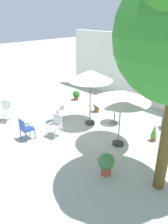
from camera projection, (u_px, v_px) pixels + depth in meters
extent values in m
plane|color=#AAAEA1|center=(86.00, 126.00, 10.08)|extent=(60.00, 60.00, 0.00)
cube|color=white|center=(142.00, 70.00, 12.01)|extent=(10.30, 0.30, 3.66)
cylinder|color=brown|center=(166.00, 140.00, 5.95)|extent=(0.32, 0.32, 3.11)
sphere|color=#388E24|center=(168.00, 26.00, 5.52)|extent=(1.73, 1.73, 1.73)
cylinder|color=#2D2D2D|center=(118.00, 143.00, 8.65)|extent=(0.44, 0.44, 0.08)
cylinder|color=slate|center=(120.00, 119.00, 8.22)|extent=(0.04, 0.04, 2.21)
cone|color=beige|center=(121.00, 95.00, 7.85)|extent=(2.08, 2.08, 0.40)
sphere|color=slate|center=(122.00, 89.00, 7.75)|extent=(0.06, 0.06, 0.06)
cylinder|color=#2D2D2D|center=(90.00, 123.00, 10.25)|extent=(0.44, 0.44, 0.08)
cylinder|color=slate|center=(90.00, 98.00, 9.76)|extent=(0.04, 0.04, 2.49)
cone|color=beige|center=(90.00, 75.00, 9.34)|extent=(1.88, 1.88, 0.44)
sphere|color=slate|center=(90.00, 69.00, 9.24)|extent=(0.06, 0.06, 0.06)
cylinder|color=white|center=(57.00, 108.00, 10.07)|extent=(0.65, 0.65, 0.02)
cylinder|color=slate|center=(58.00, 115.00, 10.23)|extent=(0.06, 0.06, 0.73)
cylinder|color=slate|center=(58.00, 122.00, 10.37)|extent=(0.36, 0.36, 0.03)
cylinder|color=white|center=(115.00, 109.00, 10.02)|extent=(0.81, 0.81, 0.02)
cylinder|color=slate|center=(114.00, 116.00, 10.17)|extent=(0.06, 0.06, 0.69)
cylinder|color=slate|center=(114.00, 123.00, 10.31)|extent=(0.45, 0.45, 0.03)
cube|color=silver|center=(54.00, 127.00, 9.03)|extent=(0.56, 0.55, 0.04)
cube|color=silver|center=(58.00, 120.00, 9.09)|extent=(0.45, 0.12, 0.47)
cube|color=silver|center=(50.00, 123.00, 9.10)|extent=(0.12, 0.42, 0.03)
cube|color=silver|center=(58.00, 126.00, 8.87)|extent=(0.12, 0.42, 0.03)
cylinder|color=silver|center=(47.00, 133.00, 9.08)|extent=(0.04, 0.04, 0.41)
cylinder|color=silver|center=(55.00, 136.00, 8.85)|extent=(0.04, 0.04, 0.41)
cylinder|color=silver|center=(54.00, 129.00, 9.40)|extent=(0.04, 0.04, 0.41)
cylinder|color=silver|center=(62.00, 131.00, 9.17)|extent=(0.04, 0.04, 0.41)
cube|color=#28469A|center=(27.00, 129.00, 8.85)|extent=(0.44, 0.46, 0.04)
cube|color=#28469A|center=(22.00, 125.00, 8.62)|extent=(0.41, 0.05, 0.44)
cube|color=#28469A|center=(30.00, 128.00, 8.66)|extent=(0.05, 0.41, 0.03)
cube|color=#28469A|center=(24.00, 125.00, 8.93)|extent=(0.05, 0.41, 0.03)
cylinder|color=#28469A|center=(35.00, 134.00, 8.94)|extent=(0.04, 0.04, 0.43)
cylinder|color=#28469A|center=(30.00, 131.00, 9.20)|extent=(0.04, 0.04, 0.43)
cylinder|color=#28469A|center=(26.00, 138.00, 8.68)|extent=(0.04, 0.04, 0.43)
cylinder|color=#28469A|center=(21.00, 134.00, 8.95)|extent=(0.04, 0.04, 0.43)
cylinder|color=#2E4EA0|center=(162.00, 122.00, 9.95)|extent=(0.04, 0.04, 0.42)
cylinder|color=#2E4EA0|center=(164.00, 126.00, 9.58)|extent=(0.04, 0.04, 0.42)
cube|color=silver|center=(5.00, 112.00, 10.29)|extent=(0.66, 0.67, 0.04)
cube|color=silver|center=(6.00, 105.00, 10.39)|extent=(0.38, 0.28, 0.47)
cube|color=silver|center=(0.00, 109.00, 10.28)|extent=(0.29, 0.39, 0.03)
cube|color=silver|center=(8.00, 110.00, 10.21)|extent=(0.29, 0.39, 0.03)
cylinder|color=silver|center=(7.00, 119.00, 10.15)|extent=(0.04, 0.04, 0.45)
cylinder|color=silver|center=(4.00, 115.00, 10.64)|extent=(0.04, 0.04, 0.45)
cylinder|color=silver|center=(12.00, 115.00, 10.56)|extent=(0.04, 0.04, 0.45)
cylinder|color=#9A5235|center=(76.00, 98.00, 13.03)|extent=(0.26, 0.26, 0.16)
cylinder|color=#382819|center=(76.00, 97.00, 13.00)|extent=(0.23, 0.23, 0.02)
sphere|color=#22651E|center=(76.00, 94.00, 12.92)|extent=(0.41, 0.41, 0.41)
sphere|color=#E05136|center=(78.00, 93.00, 12.99)|extent=(0.11, 0.11, 0.11)
sphere|color=#E05136|center=(74.00, 92.00, 12.96)|extent=(0.11, 0.11, 0.11)
cylinder|color=#9F4C2B|center=(130.00, 110.00, 11.48)|extent=(0.30, 0.30, 0.20)
cylinder|color=#382819|center=(130.00, 108.00, 11.45)|extent=(0.26, 0.26, 0.02)
cone|color=#417E33|center=(131.00, 104.00, 11.34)|extent=(0.29, 0.29, 0.48)
cylinder|color=#9A4E2B|center=(97.00, 109.00, 11.41)|extent=(0.24, 0.24, 0.27)
cylinder|color=#382819|center=(97.00, 107.00, 11.36)|extent=(0.22, 0.22, 0.02)
sphere|color=#1C6323|center=(97.00, 104.00, 11.29)|extent=(0.37, 0.37, 0.37)
sphere|color=#D33C6F|center=(98.00, 104.00, 11.16)|extent=(0.11, 0.11, 0.11)
sphere|color=#D33C6F|center=(97.00, 104.00, 11.18)|extent=(0.10, 0.10, 0.10)
sphere|color=#D33C6F|center=(94.00, 105.00, 11.28)|extent=(0.11, 0.11, 0.11)
cylinder|color=#B14B32|center=(106.00, 171.00, 7.02)|extent=(0.31, 0.31, 0.26)
cylinder|color=#382819|center=(106.00, 168.00, 6.97)|extent=(0.27, 0.27, 0.02)
sphere|color=#407741|center=(106.00, 162.00, 6.88)|extent=(0.52, 0.52, 0.52)
sphere|color=#DE5631|center=(111.00, 157.00, 6.93)|extent=(0.15, 0.15, 0.15)
sphere|color=#DE5631|center=(111.00, 159.00, 6.88)|extent=(0.12, 0.12, 0.12)
sphere|color=#DE5631|center=(99.00, 159.00, 6.93)|extent=(0.15, 0.15, 0.15)
sphere|color=#DE5631|center=(106.00, 165.00, 6.71)|extent=(0.11, 0.11, 0.11)
cylinder|color=brown|center=(153.00, 139.00, 8.85)|extent=(0.20, 0.20, 0.22)
cylinder|color=#382819|center=(154.00, 136.00, 8.81)|extent=(0.18, 0.18, 0.02)
cone|color=#4F9234|center=(154.00, 131.00, 8.70)|extent=(0.25, 0.25, 0.50)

